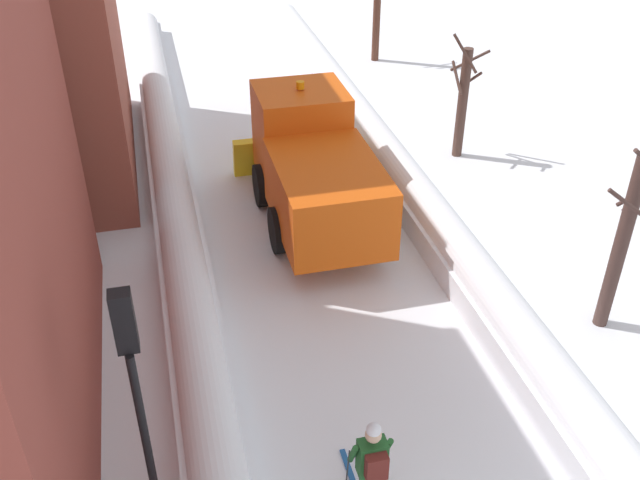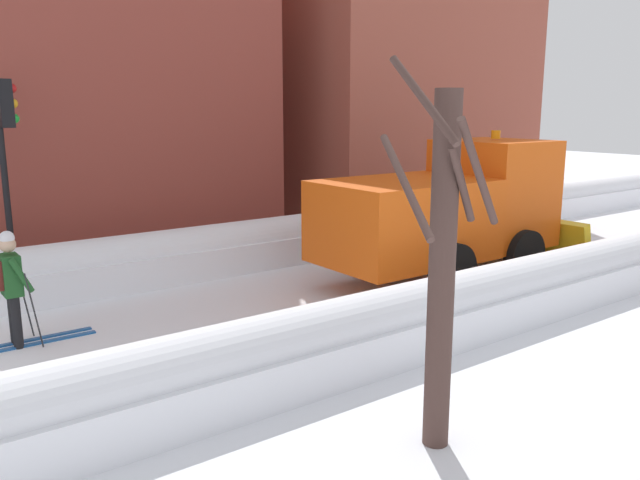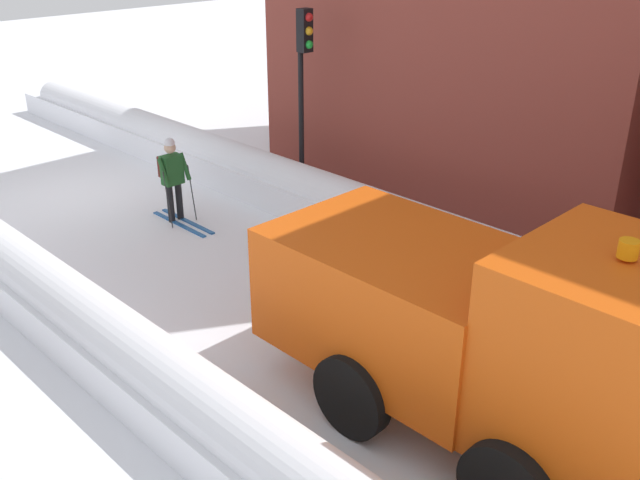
% 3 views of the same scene
% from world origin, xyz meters
% --- Properties ---
extents(ground_plane, '(80.00, 80.00, 0.00)m').
position_xyz_m(ground_plane, '(0.00, 10.00, 0.00)').
color(ground_plane, white).
extents(snowbank_left, '(1.10, 36.00, 1.09)m').
position_xyz_m(snowbank_left, '(-2.96, 10.00, 0.49)').
color(snowbank_left, white).
rests_on(snowbank_left, ground).
extents(snowbank_right, '(1.10, 36.00, 1.06)m').
position_xyz_m(snowbank_right, '(2.96, 10.00, 0.47)').
color(snowbank_right, white).
rests_on(snowbank_right, ground).
extents(plow_truck, '(3.20, 5.98, 3.12)m').
position_xyz_m(plow_truck, '(0.38, 11.25, 1.48)').
color(plow_truck, '#DB510F').
rests_on(plow_truck, ground).
extents(skier, '(0.62, 1.80, 1.81)m').
position_xyz_m(skier, '(-0.77, 2.89, 1.00)').
color(skier, black).
rests_on(skier, ground).
extents(traffic_light_pole, '(0.28, 0.42, 4.13)m').
position_xyz_m(traffic_light_pole, '(-3.88, 3.61, 2.91)').
color(traffic_light_pole, black).
rests_on(traffic_light_pole, ground).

